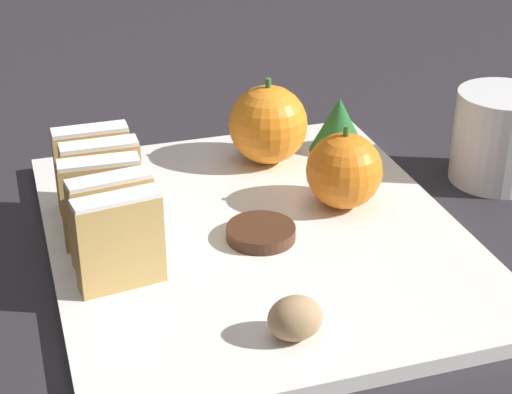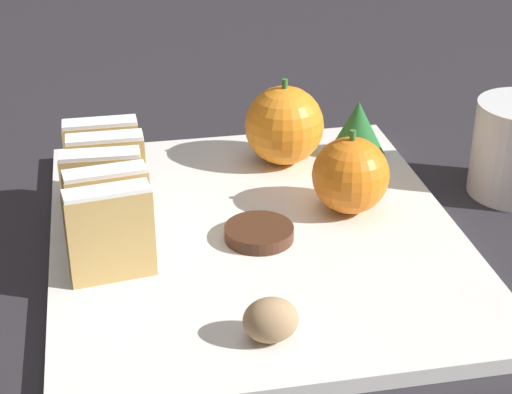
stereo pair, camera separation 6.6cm
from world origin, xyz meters
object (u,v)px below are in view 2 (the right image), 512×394
Objects in this scene: orange_far at (351,175)px; walnut at (271,320)px; chocolate_cookie at (264,232)px; orange_near at (284,125)px.

orange_far is 1.96× the size of walnut.
walnut is 0.67× the size of chocolate_cookie.
orange_near is 1.12× the size of orange_far.
walnut reaches higher than chocolate_cookie.
walnut is at bearing -121.95° from orange_far.
orange_far is 0.09m from chocolate_cookie.
walnut is 0.13m from chocolate_cookie.
chocolate_cookie is at bearing -108.64° from orange_near.
walnut is (-0.10, -0.16, -0.02)m from orange_far.
chocolate_cookie is at bearing 80.42° from walnut.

